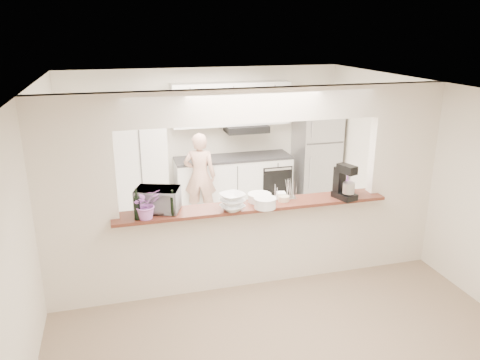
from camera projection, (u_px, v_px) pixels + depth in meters
name	position (u px, v px, depth m)	size (l,w,h in m)	color
floor	(252.00, 281.00, 6.11)	(6.00, 6.00, 0.00)	gray
tile_overlay	(224.00, 233.00, 7.53)	(5.00, 2.90, 0.01)	beige
partition	(253.00, 173.00, 5.65)	(5.00, 0.15, 2.50)	white
bar_counter	(252.00, 241.00, 5.93)	(3.40, 0.38, 1.09)	white
kitchen_cabinets	(198.00, 157.00, 8.26)	(3.15, 0.62, 2.25)	silver
refrigerator	(316.00, 156.00, 8.79)	(0.75, 0.70, 1.70)	#B6B6BB
flower_left	(146.00, 204.00, 5.26)	(0.32, 0.27, 0.35)	#E579CF
wine_bottle_a	(137.00, 207.00, 5.24)	(0.07, 0.07, 0.37)	black
wine_bottle_b	(173.00, 206.00, 5.35)	(0.06, 0.06, 0.31)	black
toaster_oven	(158.00, 200.00, 5.49)	(0.50, 0.34, 0.28)	#A3A3A8
serving_bowls	(232.00, 202.00, 5.51)	(0.28, 0.28, 0.21)	white
plate_stack_a	(265.00, 203.00, 5.61)	(0.27, 0.27, 0.12)	white
plate_stack_b	(259.00, 198.00, 5.81)	(0.29, 0.29, 0.10)	white
red_bowl	(266.00, 197.00, 5.89)	(0.13, 0.13, 0.06)	maroon
tan_bowl	(284.00, 198.00, 5.84)	(0.14, 0.14, 0.06)	beige
utensil_caddy	(285.00, 191.00, 5.90)	(0.28, 0.19, 0.25)	silver
stand_mixer	(344.00, 183.00, 5.88)	(0.27, 0.34, 0.44)	black
flower_right	(347.00, 180.00, 6.09)	(0.20, 0.20, 0.35)	#C371D3
person	(200.00, 177.00, 7.93)	(0.54, 0.36, 1.49)	tan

